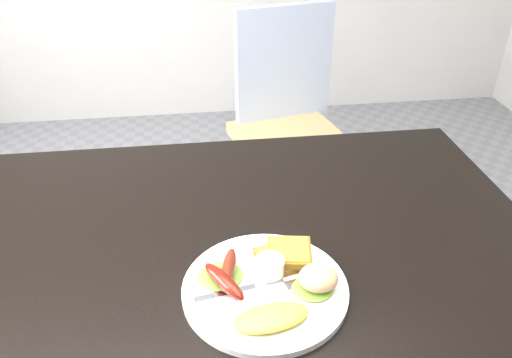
# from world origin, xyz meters

# --- Properties ---
(dining_table) EXTENTS (1.20, 0.80, 0.04)m
(dining_table) POSITION_xyz_m (0.00, 0.00, 0.73)
(dining_table) COLOR black
(dining_table) RESTS_ON ground
(dining_chair) EXTENTS (0.48, 0.48, 0.05)m
(dining_chair) POSITION_xyz_m (0.29, 0.94, 0.45)
(dining_chair) COLOR tan
(dining_chair) RESTS_ON ground
(person) EXTENTS (0.57, 0.45, 1.39)m
(person) POSITION_xyz_m (0.02, 0.45, 0.70)
(person) COLOR navy
(person) RESTS_ON ground
(plate) EXTENTS (0.28, 0.28, 0.01)m
(plate) POSITION_xyz_m (0.03, -0.16, 0.76)
(plate) COLOR white
(plate) RESTS_ON dining_table
(lettuce_left) EXTENTS (0.09, 0.08, 0.01)m
(lettuce_left) POSITION_xyz_m (-0.04, -0.12, 0.77)
(lettuce_left) COLOR #5CA024
(lettuce_left) RESTS_ON plate
(lettuce_right) EXTENTS (0.07, 0.07, 0.01)m
(lettuce_right) POSITION_xyz_m (0.11, -0.17, 0.77)
(lettuce_right) COLOR #5B9221
(lettuce_right) RESTS_ON plate
(omelette) EXTENTS (0.13, 0.08, 0.02)m
(omelette) POSITION_xyz_m (0.03, -0.23, 0.77)
(omelette) COLOR yellow
(omelette) RESTS_ON plate
(sausage_a) EXTENTS (0.08, 0.10, 0.03)m
(sausage_a) POSITION_xyz_m (-0.04, -0.16, 0.78)
(sausage_a) COLOR maroon
(sausage_a) RESTS_ON lettuce_left
(sausage_b) EXTENTS (0.04, 0.10, 0.02)m
(sausage_b) POSITION_xyz_m (-0.03, -0.12, 0.78)
(sausage_b) COLOR #602916
(sausage_b) RESTS_ON lettuce_left
(ramekin) EXTENTS (0.06, 0.06, 0.03)m
(ramekin) POSITION_xyz_m (0.04, -0.13, 0.78)
(ramekin) COLOR white
(ramekin) RESTS_ON plate
(toast_a) EXTENTS (0.10, 0.10, 0.01)m
(toast_a) POSITION_xyz_m (0.07, -0.10, 0.77)
(toast_a) COLOR brown
(toast_a) RESTS_ON plate
(toast_b) EXTENTS (0.09, 0.09, 0.01)m
(toast_b) POSITION_xyz_m (0.08, -0.10, 0.78)
(toast_b) COLOR olive
(toast_b) RESTS_ON toast_a
(potato_salad) EXTENTS (0.07, 0.07, 0.04)m
(potato_salad) POSITION_xyz_m (0.12, -0.17, 0.79)
(potato_salad) COLOR #C8AF86
(potato_salad) RESTS_ON lettuce_right
(fork) EXTENTS (0.15, 0.04, 0.00)m
(fork) POSITION_xyz_m (-0.01, -0.16, 0.76)
(fork) COLOR #ADAFB7
(fork) RESTS_ON plate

